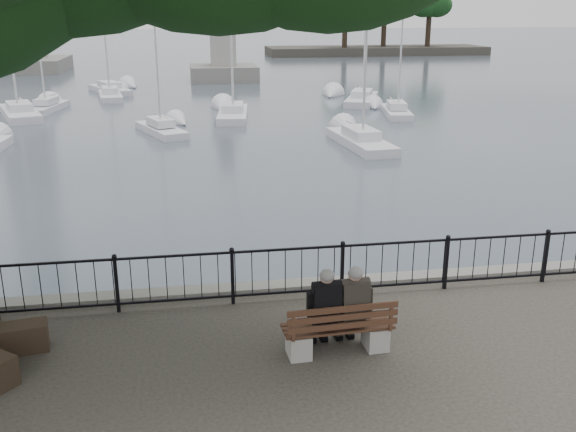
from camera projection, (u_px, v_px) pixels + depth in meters
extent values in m
cube|color=slate|center=(284.00, 312.00, 12.30)|extent=(200.00, 0.40, 1.20)
plane|color=#2E3A47|center=(190.00, 47.00, 106.34)|extent=(260.00, 260.00, 0.00)
cube|color=black|center=(288.00, 249.00, 11.38)|extent=(22.00, 0.04, 0.04)
cube|color=black|center=(288.00, 292.00, 11.63)|extent=(22.00, 0.04, 0.04)
cube|color=gray|center=(299.00, 344.00, 9.73)|extent=(0.35, 0.44, 0.38)
cube|color=gray|center=(375.00, 336.00, 9.98)|extent=(0.35, 0.44, 0.38)
cube|color=#381F12|center=(338.00, 327.00, 9.78)|extent=(1.72, 0.56, 0.04)
cube|color=#381F12|center=(343.00, 317.00, 9.46)|extent=(1.70, 0.13, 0.38)
cube|color=black|center=(325.00, 321.00, 9.71)|extent=(0.35, 0.30, 0.23)
cube|color=black|center=(327.00, 302.00, 9.50)|extent=(0.43, 0.25, 0.57)
sphere|color=tan|center=(327.00, 277.00, 9.42)|extent=(0.22, 0.22, 0.22)
ellipsoid|color=slate|center=(327.00, 275.00, 9.39)|extent=(0.23, 0.23, 0.19)
cube|color=black|center=(320.00, 332.00, 10.07)|extent=(0.32, 0.43, 0.42)
cube|color=black|center=(352.00, 318.00, 9.80)|extent=(0.35, 0.30, 0.23)
cube|color=black|center=(355.00, 300.00, 9.59)|extent=(0.43, 0.25, 0.57)
sphere|color=tan|center=(355.00, 274.00, 9.51)|extent=(0.22, 0.22, 0.22)
ellipsoid|color=slate|center=(356.00, 273.00, 9.47)|extent=(0.23, 0.23, 0.19)
cube|color=black|center=(346.00, 329.00, 10.16)|extent=(0.32, 0.43, 0.42)
cube|color=slate|center=(18.00, 65.00, 64.89)|extent=(9.40, 9.40, 1.40)
cube|color=slate|center=(224.00, 73.00, 56.70)|extent=(5.76, 5.76, 1.40)
cube|color=gray|center=(223.00, 45.00, 55.96)|extent=(2.11, 2.49, 3.84)
cube|color=slate|center=(222.00, 20.00, 55.32)|extent=(2.49, 2.87, 0.30)
cube|color=gray|center=(222.00, 10.00, 55.34)|extent=(1.25, 2.11, 1.35)
cube|color=gray|center=(222.00, 2.00, 54.23)|extent=(1.44, 0.96, 1.54)
cube|color=silver|center=(161.00, 132.00, 32.55)|extent=(2.84, 4.75, 0.51)
cube|color=silver|center=(161.00, 122.00, 32.40)|extent=(1.55, 2.09, 0.38)
cylinder|color=silver|center=(155.00, 28.00, 30.76)|extent=(0.10, 0.10, 9.49)
cube|color=silver|center=(361.00, 144.00, 29.58)|extent=(2.05, 5.76, 0.63)
cube|color=silver|center=(361.00, 133.00, 29.43)|extent=(1.34, 2.39, 0.47)
cylinder|color=silver|center=(367.00, 12.00, 27.49)|extent=(0.13, 0.13, 11.03)
cube|color=silver|center=(396.00, 113.00, 38.17)|extent=(2.22, 5.01, 0.54)
cube|color=silver|center=(397.00, 105.00, 38.02)|extent=(1.34, 2.12, 0.40)
cylinder|color=silver|center=(402.00, 36.00, 36.54)|extent=(0.11, 0.11, 8.35)
cube|color=silver|center=(20.00, 115.00, 37.50)|extent=(3.63, 6.42, 0.69)
cube|color=silver|center=(19.00, 107.00, 37.35)|extent=(2.01, 2.80, 0.52)
cube|color=silver|center=(233.00, 116.00, 37.18)|extent=(2.27, 5.94, 0.64)
cube|color=silver|center=(233.00, 108.00, 37.03)|extent=(1.44, 2.48, 0.48)
cylinder|color=silver|center=(231.00, 18.00, 35.19)|extent=(0.13, 0.13, 10.36)
cube|color=silver|center=(362.00, 101.00, 43.25)|extent=(3.82, 6.26, 0.67)
cube|color=silver|center=(362.00, 94.00, 43.09)|extent=(2.07, 2.75, 0.51)
cylinder|color=silver|center=(366.00, 19.00, 41.30)|extent=(0.13, 0.13, 10.01)
cube|color=silver|center=(110.00, 91.00, 48.36)|extent=(3.77, 5.91, 0.64)
cube|color=silver|center=(109.00, 85.00, 48.20)|extent=(2.01, 2.62, 0.48)
cylinder|color=silver|center=(102.00, 6.00, 46.17)|extent=(0.13, 0.13, 11.65)
cube|color=silver|center=(47.00, 109.00, 39.85)|extent=(2.14, 4.89, 0.53)
cube|color=silver|center=(46.00, 101.00, 39.70)|extent=(1.29, 2.07, 0.39)
cylinder|color=silver|center=(36.00, 24.00, 38.04)|extent=(0.11, 0.11, 9.55)
cube|color=silver|center=(110.00, 97.00, 45.21)|extent=(2.16, 5.34, 0.58)
cube|color=silver|center=(110.00, 90.00, 45.06)|extent=(1.35, 2.24, 0.43)
cylinder|color=silver|center=(103.00, 18.00, 43.29)|extent=(0.12, 0.12, 10.14)
cube|color=#2B2824|center=(376.00, 51.00, 88.43)|extent=(30.00, 8.00, 1.20)
cylinder|color=black|center=(345.00, 33.00, 85.02)|extent=(0.70, 0.70, 4.00)
ellipsoid|color=#123314|center=(346.00, 1.00, 83.79)|extent=(5.20, 5.20, 4.16)
cylinder|color=black|center=(384.00, 32.00, 87.82)|extent=(0.70, 0.70, 4.00)
ellipsoid|color=#123314|center=(385.00, 1.00, 86.59)|extent=(5.20, 5.20, 4.16)
cylinder|color=black|center=(428.00, 32.00, 87.80)|extent=(0.70, 0.70, 4.00)
ellipsoid|color=#123314|center=(430.00, 1.00, 86.57)|extent=(5.20, 5.20, 4.16)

